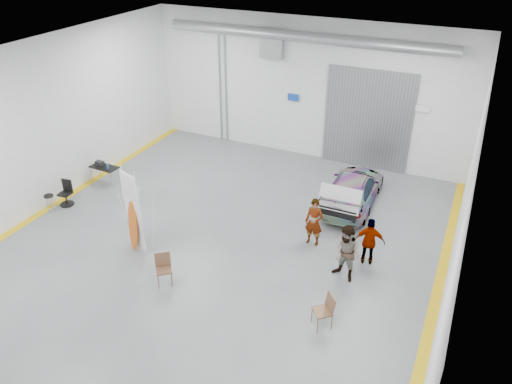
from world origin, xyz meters
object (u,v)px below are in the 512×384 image
at_px(office_chair, 67,194).
at_px(work_table, 103,166).
at_px(person_c, 370,242).
at_px(folding_chair_near, 165,275).
at_px(folding_chair_far, 322,317).
at_px(sedan_car, 353,189).
at_px(person_b, 347,253).
at_px(person_a, 314,222).
at_px(shop_stool, 50,204).
at_px(surfboard_display, 134,219).

bearing_deg(office_chair, work_table, 79.95).
height_order(person_c, work_table, person_c).
relative_size(folding_chair_near, folding_chair_far, 0.97).
bearing_deg(work_table, folding_chair_far, -20.72).
xyz_separation_m(sedan_car, person_c, (1.41, -3.35, 0.18)).
distance_m(sedan_car, person_b, 4.51).
distance_m(person_a, person_c, 1.91).
relative_size(person_a, shop_stool, 2.42).
distance_m(person_b, folding_chair_near, 5.37).
distance_m(person_b, folding_chair_far, 2.24).
bearing_deg(person_c, work_table, -15.55).
xyz_separation_m(person_a, surfboard_display, (-5.02, -2.73, 0.35)).
bearing_deg(surfboard_display, folding_chair_near, -13.35).
bearing_deg(sedan_car, work_table, 13.00).
xyz_separation_m(sedan_car, office_chair, (-9.65, -4.55, -0.19)).
distance_m(sedan_car, person_c, 3.64).
distance_m(surfboard_display, shop_stool, 4.43).
height_order(surfboard_display, work_table, surfboard_display).
xyz_separation_m(surfboard_display, shop_stool, (-4.31, 0.58, -0.84)).
bearing_deg(surfboard_display, person_a, 46.10).
bearing_deg(person_b, folding_chair_near, -133.30).
xyz_separation_m(person_b, folding_chair_far, (0.00, -2.16, -0.61)).
bearing_deg(folding_chair_far, person_c, 131.48).
bearing_deg(work_table, person_a, -3.13).
bearing_deg(person_c, sedan_car, -78.60).
relative_size(person_b, office_chair, 1.89).
bearing_deg(folding_chair_near, shop_stool, 126.40).
height_order(folding_chair_near, folding_chair_far, folding_chair_far).
bearing_deg(person_b, shop_stool, -156.27).
height_order(person_a, office_chair, person_a).
xyz_separation_m(person_c, shop_stool, (-11.22, -1.87, -0.46)).
relative_size(person_b, work_table, 1.57).
bearing_deg(person_c, shop_stool, -2.05).
xyz_separation_m(person_c, surfboard_display, (-6.91, -2.45, 0.38)).
distance_m(person_c, shop_stool, 11.39).
bearing_deg(folding_chair_far, office_chair, -141.59).
bearing_deg(person_c, folding_chair_far, 70.89).
height_order(folding_chair_near, office_chair, office_chair).
xyz_separation_m(surfboard_display, folding_chair_near, (1.74, -1.04, -0.88)).
bearing_deg(office_chair, folding_chair_far, -17.43).
relative_size(person_a, folding_chair_far, 1.70).
distance_m(surfboard_display, work_table, 5.19).
xyz_separation_m(person_a, shop_stool, (-9.34, -2.15, -0.49)).
height_order(person_b, work_table, person_b).
relative_size(person_a, work_table, 1.43).
bearing_deg(person_a, person_b, -40.70).
bearing_deg(person_b, person_a, 157.12).
distance_m(folding_chair_near, work_table, 7.20).
height_order(person_c, folding_chair_far, person_c).
xyz_separation_m(person_b, work_table, (-10.52, 1.82, -0.19)).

